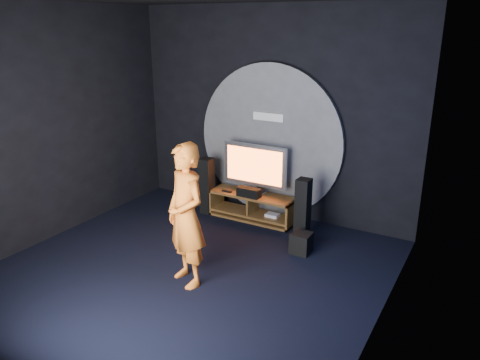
% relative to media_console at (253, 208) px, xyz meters
% --- Properties ---
extents(floor, '(5.00, 5.00, 0.00)m').
position_rel_media_console_xyz_m(floor, '(0.09, -2.05, -0.19)').
color(floor, black).
rests_on(floor, ground).
extents(back_wall, '(5.00, 0.04, 3.50)m').
position_rel_media_console_xyz_m(back_wall, '(0.09, 0.45, 1.56)').
color(back_wall, black).
rests_on(back_wall, ground).
extents(left_wall, '(0.04, 5.00, 3.50)m').
position_rel_media_console_xyz_m(left_wall, '(-2.41, -2.05, 1.56)').
color(left_wall, black).
rests_on(left_wall, ground).
extents(right_wall, '(0.04, 5.00, 3.50)m').
position_rel_media_console_xyz_m(right_wall, '(2.59, -2.05, 1.56)').
color(right_wall, black).
rests_on(right_wall, ground).
extents(wall_disc_panel, '(2.60, 0.11, 2.60)m').
position_rel_media_console_xyz_m(wall_disc_panel, '(0.09, 0.39, 1.11)').
color(wall_disc_panel, '#515156').
rests_on(wall_disc_panel, ground).
extents(media_console, '(1.49, 0.45, 0.45)m').
position_rel_media_console_xyz_m(media_console, '(0.00, 0.00, 0.00)').
color(media_console, brown).
rests_on(media_console, ground).
extents(tv, '(1.14, 0.22, 0.85)m').
position_rel_media_console_xyz_m(tv, '(-0.01, 0.07, 0.72)').
color(tv, silver).
rests_on(tv, media_console).
extents(center_speaker, '(0.40, 0.15, 0.15)m').
position_rel_media_console_xyz_m(center_speaker, '(-0.01, -0.13, 0.33)').
color(center_speaker, black).
rests_on(center_speaker, media_console).
extents(remote, '(0.18, 0.05, 0.02)m').
position_rel_media_console_xyz_m(remote, '(-0.44, -0.12, 0.27)').
color(remote, black).
rests_on(remote, media_console).
extents(tower_speaker_left, '(0.20, 0.22, 0.99)m').
position_rel_media_console_xyz_m(tower_speaker_left, '(-0.84, -0.13, 0.30)').
color(tower_speaker_left, black).
rests_on(tower_speaker_left, ground).
extents(tower_speaker_right, '(0.20, 0.22, 0.99)m').
position_rel_media_console_xyz_m(tower_speaker_right, '(1.04, -0.34, 0.30)').
color(tower_speaker_right, black).
rests_on(tower_speaker_right, ground).
extents(subwoofer, '(0.28, 0.28, 0.31)m').
position_rel_media_console_xyz_m(subwoofer, '(1.20, -0.74, -0.04)').
color(subwoofer, black).
rests_on(subwoofer, ground).
extents(player, '(0.80, 0.69, 1.85)m').
position_rel_media_console_xyz_m(player, '(0.24, -2.22, 0.73)').
color(player, orange).
rests_on(player, ground).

